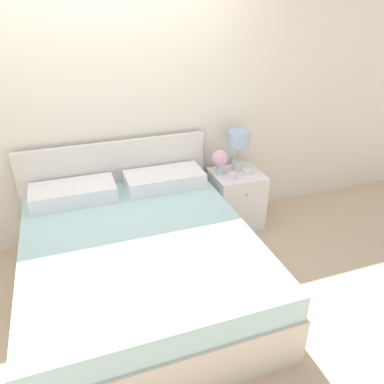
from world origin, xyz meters
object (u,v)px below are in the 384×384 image
Objects in this scene: table_lamp at (239,143)px; flower_vase at (220,159)px; nightstand at (235,199)px; teacup at (232,176)px; bed at (139,259)px; alarm_clock at (247,171)px.

table_lamp is 1.61× the size of flower_vase.
nightstand is 5.06× the size of teacup.
flower_vase is 0.20m from teacup.
alarm_clock is at bearing 26.64° from bed.
bed is 4.91× the size of table_lamp.
flower_vase is 2.93× the size of alarm_clock.
bed reaches higher than flower_vase.
bed is 17.02× the size of teacup.
nightstand is at bearing -14.45° from flower_vase.
table_lamp reaches higher than teacup.
table_lamp is at bearing 32.29° from bed.
flower_vase reaches higher than alarm_clock.
bed is at bearing -144.17° from flower_vase.
table_lamp is at bearing 51.24° from teacup.
flower_vase is at bearing 35.83° from bed.
flower_vase reaches higher than nightstand.
flower_vase is (-0.17, 0.04, 0.45)m from nightstand.
table_lamp is 4.71× the size of alarm_clock.
alarm_clock is (0.18, 0.05, 0.01)m from teacup.
table_lamp reaches higher than alarm_clock.
nightstand is at bearing -116.33° from table_lamp.
alarm_clock is (0.08, -0.05, 0.33)m from nightstand.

